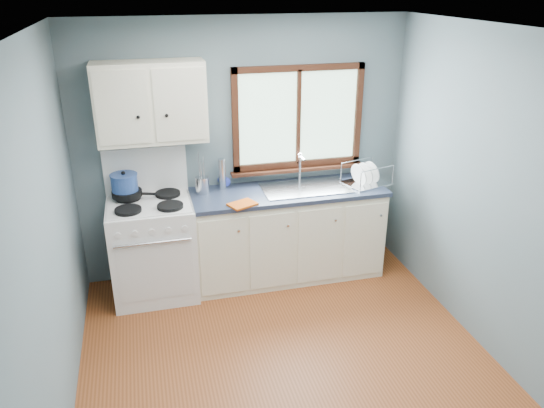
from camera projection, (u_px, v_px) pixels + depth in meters
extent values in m
cube|color=brown|center=(295.00, 377.00, 4.04)|extent=(3.20, 3.60, 0.02)
cube|color=white|center=(302.00, 31.00, 3.05)|extent=(3.20, 3.60, 0.02)
cube|color=slate|center=(244.00, 150.00, 5.16)|extent=(3.20, 0.02, 2.50)
cube|color=slate|center=(41.00, 257.00, 3.18)|extent=(0.02, 3.60, 2.50)
cube|color=slate|center=(507.00, 205.00, 3.91)|extent=(0.02, 3.60, 2.50)
cube|color=white|center=(153.00, 249.00, 4.94)|extent=(0.76, 0.65, 0.92)
cube|color=white|center=(146.00, 170.00, 4.95)|extent=(0.76, 0.05, 0.44)
cube|color=silver|center=(149.00, 204.00, 4.76)|extent=(0.72, 0.59, 0.01)
cylinder|color=black|center=(128.00, 210.00, 4.58)|extent=(0.23, 0.23, 0.03)
cylinder|color=black|center=(170.00, 206.00, 4.66)|extent=(0.23, 0.23, 0.03)
cylinder|color=black|center=(128.00, 197.00, 4.85)|extent=(0.23, 0.23, 0.03)
cylinder|color=black|center=(168.00, 194.00, 4.93)|extent=(0.23, 0.23, 0.03)
cylinder|color=silver|center=(153.00, 243.00, 4.54)|extent=(0.66, 0.02, 0.02)
cube|color=silver|center=(156.00, 272.00, 4.68)|extent=(0.66, 0.01, 0.55)
cube|color=white|center=(287.00, 235.00, 5.27)|extent=(1.85, 0.60, 0.88)
cube|color=black|center=(286.00, 269.00, 5.44)|extent=(1.85, 0.54, 0.08)
cube|color=#1D2638|center=(288.00, 192.00, 5.09)|extent=(1.89, 0.64, 0.04)
cube|color=silver|center=(306.00, 188.00, 5.12)|extent=(0.84, 0.46, 0.01)
cube|color=silver|center=(286.00, 197.00, 5.10)|extent=(0.36, 0.40, 0.14)
cube|color=silver|center=(325.00, 193.00, 5.19)|extent=(0.36, 0.40, 0.14)
cylinder|color=silver|center=(300.00, 168.00, 5.25)|extent=(0.02, 0.02, 0.28)
cylinder|color=silver|center=(302.00, 158.00, 5.13)|extent=(0.02, 0.16, 0.02)
sphere|color=silver|center=(300.00, 155.00, 5.19)|extent=(0.04, 0.04, 0.04)
cube|color=#9EC6A8|center=(298.00, 117.00, 5.14)|extent=(1.22, 0.01, 0.92)
cube|color=#3D1C0F|center=(299.00, 68.00, 4.94)|extent=(1.30, 0.05, 0.06)
cube|color=#3D1C0F|center=(297.00, 164.00, 5.31)|extent=(1.30, 0.05, 0.06)
cube|color=#3D1C0F|center=(235.00, 121.00, 4.98)|extent=(0.06, 0.05, 1.00)
cube|color=#3D1C0F|center=(358.00, 114.00, 5.26)|extent=(0.06, 0.05, 1.00)
cube|color=#3D1C0F|center=(298.00, 118.00, 5.12)|extent=(0.03, 0.05, 0.92)
cube|color=#3D1C0F|center=(298.00, 169.00, 5.30)|extent=(1.36, 0.10, 0.03)
cube|color=white|center=(151.00, 102.00, 4.59)|extent=(0.95, 0.32, 0.70)
cube|color=white|center=(122.00, 108.00, 4.39)|extent=(0.44, 0.01, 0.62)
cube|color=white|center=(180.00, 105.00, 4.49)|extent=(0.44, 0.01, 0.62)
sphere|color=black|center=(138.00, 117.00, 4.43)|extent=(0.03, 0.03, 0.03)
sphere|color=black|center=(167.00, 116.00, 4.49)|extent=(0.03, 0.03, 0.03)
cylinder|color=black|center=(127.00, 193.00, 4.82)|extent=(0.34, 0.34, 0.05)
cube|color=black|center=(148.00, 194.00, 4.81)|extent=(0.15, 0.07, 0.02)
cylinder|color=navy|center=(125.00, 186.00, 4.80)|extent=(0.28, 0.28, 0.20)
cylinder|color=navy|center=(123.00, 175.00, 4.76)|extent=(0.29, 0.29, 0.01)
sphere|color=black|center=(123.00, 173.00, 4.75)|extent=(0.04, 0.04, 0.04)
cylinder|color=silver|center=(202.00, 185.00, 4.98)|extent=(0.15, 0.15, 0.16)
cylinder|color=silver|center=(204.00, 168.00, 4.93)|extent=(0.01, 0.01, 0.23)
cylinder|color=silver|center=(199.00, 166.00, 4.92)|extent=(0.01, 0.01, 0.28)
cylinder|color=silver|center=(201.00, 170.00, 4.90)|extent=(0.01, 0.01, 0.21)
cylinder|color=silver|center=(222.00, 174.00, 5.06)|extent=(0.07, 0.07, 0.30)
imported|color=#2B3BB0|center=(227.00, 175.00, 5.10)|extent=(0.12, 0.12, 0.25)
cube|color=#CB5211|center=(242.00, 204.00, 4.74)|extent=(0.29, 0.25, 0.02)
cube|color=silver|center=(366.00, 183.00, 5.24)|extent=(0.50, 0.43, 0.02)
cylinder|color=silver|center=(361.00, 182.00, 4.98)|extent=(0.01, 0.01, 0.20)
cylinder|color=silver|center=(393.00, 175.00, 5.17)|extent=(0.01, 0.01, 0.20)
cylinder|color=silver|center=(341.00, 173.00, 5.22)|extent=(0.01, 0.01, 0.20)
cylinder|color=silver|center=(372.00, 166.00, 5.41)|extent=(0.01, 0.01, 0.20)
cylinder|color=silver|center=(378.00, 169.00, 5.04)|extent=(0.39, 0.12, 0.01)
cylinder|color=silver|center=(358.00, 160.00, 5.28)|extent=(0.39, 0.12, 0.01)
cylinder|color=white|center=(359.00, 175.00, 5.15)|extent=(0.12, 0.23, 0.22)
cylinder|color=white|center=(365.00, 173.00, 5.19)|extent=(0.12, 0.23, 0.22)
cylinder|color=white|center=(372.00, 172.00, 5.22)|extent=(0.12, 0.23, 0.22)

